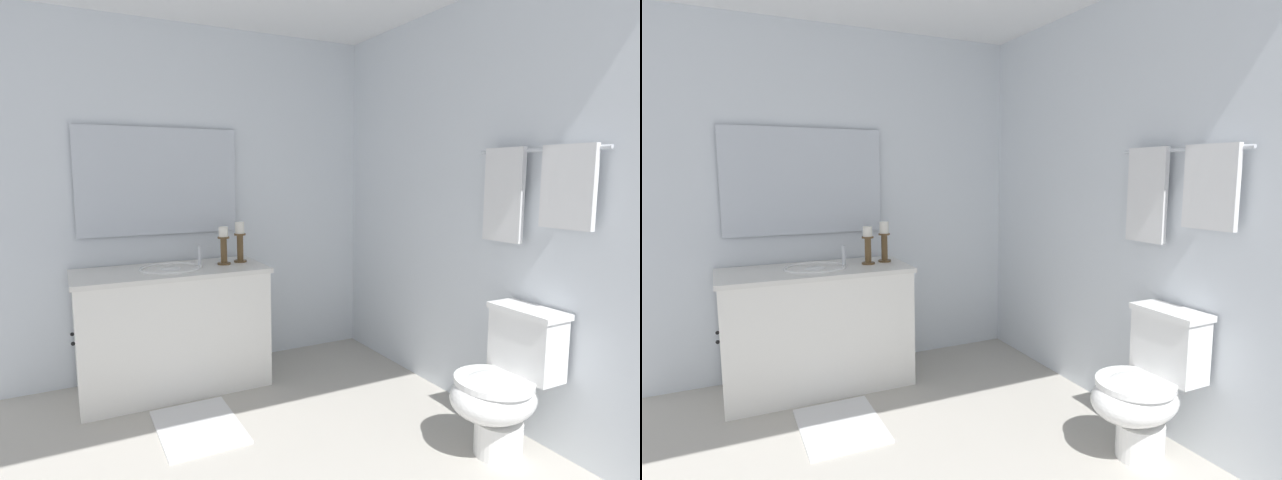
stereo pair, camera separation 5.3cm
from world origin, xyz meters
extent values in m
cube|color=#B2ADA3|center=(0.00, 0.00, -0.01)|extent=(2.57, 2.88, 0.02)
cube|color=silver|center=(0.00, 1.44, 1.23)|extent=(2.57, 0.04, 2.45)
cube|color=silver|center=(-1.29, 0.00, 1.23)|extent=(0.04, 2.88, 2.45)
cube|color=white|center=(-0.96, -0.15, 0.39)|extent=(0.55, 1.18, 0.78)
cube|color=silver|center=(-0.96, -0.15, 0.79)|extent=(0.58, 1.21, 0.03)
sphere|color=black|center=(-1.06, -0.76, 0.43)|extent=(0.02, 0.02, 0.02)
sphere|color=black|center=(-0.86, -0.76, 0.43)|extent=(0.02, 0.02, 0.02)
ellipsoid|color=white|center=(-0.96, -0.15, 0.76)|extent=(0.38, 0.30, 0.11)
torus|color=white|center=(-0.96, -0.15, 0.81)|extent=(0.40, 0.40, 0.02)
cylinder|color=silver|center=(-0.96, 0.04, 0.88)|extent=(0.02, 0.02, 0.14)
cube|color=silver|center=(-1.24, -0.15, 1.37)|extent=(0.02, 1.07, 0.73)
cylinder|color=brown|center=(-1.01, 0.33, 0.81)|extent=(0.09, 0.09, 0.01)
cylinder|color=brown|center=(-1.01, 0.33, 0.90)|extent=(0.04, 0.04, 0.19)
cylinder|color=brown|center=(-1.01, 0.33, 1.00)|extent=(0.08, 0.08, 0.01)
cylinder|color=white|center=(-1.01, 0.33, 1.05)|extent=(0.06, 0.06, 0.08)
cylinder|color=brown|center=(-0.97, 0.20, 0.81)|extent=(0.09, 0.09, 0.01)
cylinder|color=brown|center=(-0.97, 0.20, 0.90)|extent=(0.04, 0.04, 0.18)
cylinder|color=brown|center=(-0.97, 0.20, 0.99)|extent=(0.08, 0.08, 0.01)
cylinder|color=white|center=(-0.97, 0.20, 1.03)|extent=(0.06, 0.06, 0.07)
cylinder|color=white|center=(0.64, 1.14, 0.09)|extent=(0.24, 0.24, 0.18)
ellipsoid|color=white|center=(0.64, 1.09, 0.32)|extent=(0.38, 0.46, 0.24)
cylinder|color=white|center=(0.64, 1.09, 0.40)|extent=(0.39, 0.39, 0.03)
cube|color=white|center=(0.64, 1.31, 0.56)|extent=(0.36, 0.17, 0.32)
cube|color=white|center=(0.64, 1.31, 0.73)|extent=(0.38, 0.19, 0.03)
cylinder|color=silver|center=(0.59, 1.38, 1.54)|extent=(0.77, 0.02, 0.02)
cube|color=white|center=(0.39, 1.36, 1.31)|extent=(0.25, 0.03, 0.51)
cube|color=white|center=(0.78, 1.36, 1.36)|extent=(0.28, 0.03, 0.40)
cube|color=silver|center=(-0.34, -0.15, 0.01)|extent=(0.60, 0.44, 0.02)
camera|label=1|loc=(2.35, -0.77, 1.43)|focal=28.23mm
camera|label=2|loc=(2.38, -0.73, 1.43)|focal=28.23mm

